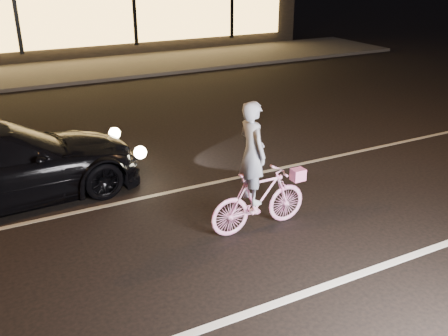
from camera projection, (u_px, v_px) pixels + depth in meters
ground at (169, 260)px, 6.92m from camera, size 90.00×90.00×0.00m
lane_stripe_near at (217, 324)px, 5.70m from camera, size 60.00×0.12×0.01m
lane_stripe_far at (125, 202)px, 8.56m from camera, size 60.00×0.10×0.01m
sidewalk at (31, 75)px, 17.51m from camera, size 30.00×4.00×0.12m
storefront at (4, 1)px, 21.57m from camera, size 25.40×8.42×4.20m
cyclist at (257, 186)px, 7.43m from camera, size 1.62×0.56×2.04m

